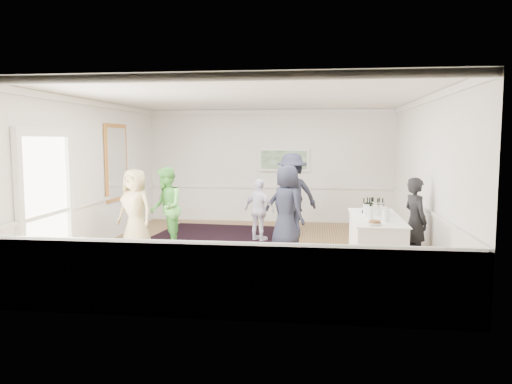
# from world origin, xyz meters

# --- Properties ---
(floor) EXTENTS (8.00, 8.00, 0.00)m
(floor) POSITION_xyz_m (0.00, 0.00, 0.00)
(floor) COLOR olive
(floor) RESTS_ON ground
(ceiling) EXTENTS (7.00, 8.00, 0.02)m
(ceiling) POSITION_xyz_m (0.00, 0.00, 3.20)
(ceiling) COLOR white
(ceiling) RESTS_ON wall_back
(wall_left) EXTENTS (0.02, 8.00, 3.20)m
(wall_left) POSITION_xyz_m (-3.50, 0.00, 1.60)
(wall_left) COLOR white
(wall_left) RESTS_ON floor
(wall_right) EXTENTS (0.02, 8.00, 3.20)m
(wall_right) POSITION_xyz_m (3.50, 0.00, 1.60)
(wall_right) COLOR white
(wall_right) RESTS_ON floor
(wall_back) EXTENTS (7.00, 0.02, 3.20)m
(wall_back) POSITION_xyz_m (0.00, 4.00, 1.60)
(wall_back) COLOR white
(wall_back) RESTS_ON floor
(wall_front) EXTENTS (7.00, 0.02, 3.20)m
(wall_front) POSITION_xyz_m (0.00, -4.00, 1.60)
(wall_front) COLOR white
(wall_front) RESTS_ON floor
(wainscoting) EXTENTS (7.00, 8.00, 1.00)m
(wainscoting) POSITION_xyz_m (0.00, 0.00, 0.50)
(wainscoting) COLOR white
(wainscoting) RESTS_ON floor
(mirror) EXTENTS (0.05, 1.25, 1.85)m
(mirror) POSITION_xyz_m (-3.45, 1.30, 1.80)
(mirror) COLOR #D38A3E
(mirror) RESTS_ON wall_left
(doorway) EXTENTS (0.10, 1.78, 2.56)m
(doorway) POSITION_xyz_m (-3.45, -1.90, 1.42)
(doorway) COLOR white
(doorway) RESTS_ON wall_left
(landscape_painting) EXTENTS (1.44, 0.06, 0.66)m
(landscape_painting) POSITION_xyz_m (0.40, 3.95, 1.78)
(landscape_painting) COLOR white
(landscape_painting) RESTS_ON wall_back
(area_rug) EXTENTS (3.25, 4.09, 0.02)m
(area_rug) POSITION_xyz_m (-1.14, 1.22, 0.01)
(area_rug) COLOR black
(area_rug) RESTS_ON floor
(serving_table) EXTENTS (0.88, 2.32, 0.94)m
(serving_table) POSITION_xyz_m (2.44, -0.96, 0.47)
(serving_table) COLOR white
(serving_table) RESTS_ON floor
(bartender) EXTENTS (0.59, 0.70, 1.65)m
(bartender) POSITION_xyz_m (3.20, -0.65, 0.82)
(bartender) COLOR black
(bartender) RESTS_ON floor
(guest_tan) EXTENTS (0.99, 0.82, 1.74)m
(guest_tan) POSITION_xyz_m (-2.47, -0.13, 0.87)
(guest_tan) COLOR tan
(guest_tan) RESTS_ON floor
(guest_green) EXTENTS (0.94, 1.04, 1.76)m
(guest_green) POSITION_xyz_m (-1.89, 0.19, 0.88)
(guest_green) COLOR #58C14D
(guest_green) RESTS_ON floor
(guest_lilac) EXTENTS (0.90, 0.75, 1.44)m
(guest_lilac) POSITION_xyz_m (0.03, 1.17, 0.72)
(guest_lilac) COLOR white
(guest_lilac) RESTS_ON floor
(guest_dark_a) EXTENTS (1.50, 1.24, 2.02)m
(guest_dark_a) POSITION_xyz_m (0.74, 1.81, 1.01)
(guest_dark_a) COLOR #1F2233
(guest_dark_a) RESTS_ON floor
(guest_dark_b) EXTENTS (0.67, 0.53, 1.63)m
(guest_dark_b) POSITION_xyz_m (0.70, 2.55, 0.82)
(guest_dark_b) COLOR black
(guest_dark_b) RESTS_ON floor
(guest_navy) EXTENTS (1.02, 1.04, 1.81)m
(guest_navy) POSITION_xyz_m (0.72, 0.42, 0.91)
(guest_navy) COLOR #1F2233
(guest_navy) RESTS_ON floor
(wine_bottles) EXTENTS (0.43, 0.24, 0.31)m
(wine_bottles) POSITION_xyz_m (2.43, -0.45, 1.09)
(wine_bottles) COLOR black
(wine_bottles) RESTS_ON serving_table
(juice_pitchers) EXTENTS (0.41, 0.67, 0.24)m
(juice_pitchers) POSITION_xyz_m (2.42, -1.26, 1.06)
(juice_pitchers) COLOR #63B641
(juice_pitchers) RESTS_ON serving_table
(ice_bucket) EXTENTS (0.26, 0.26, 0.25)m
(ice_bucket) POSITION_xyz_m (2.49, -0.75, 1.05)
(ice_bucket) COLOR silver
(ice_bucket) RESTS_ON serving_table
(nut_bowl) EXTENTS (0.25, 0.25, 0.08)m
(nut_bowl) POSITION_xyz_m (2.31, -1.88, 0.98)
(nut_bowl) COLOR white
(nut_bowl) RESTS_ON serving_table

